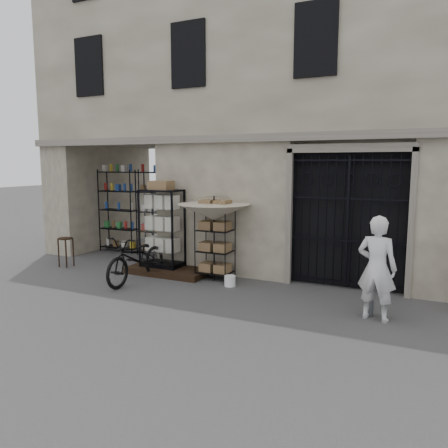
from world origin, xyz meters
The scene contains 14 objects.
ground centered at (0.00, 0.00, 0.00)m, with size 80.00×80.00×0.00m, color #232327.
main_building centered at (0.00, 4.00, 4.50)m, with size 14.00×4.00×9.00m, color #B5AB92.
shop_recess centered at (-4.50, 2.80, 1.50)m, with size 3.00×1.70×3.00m, color black.
shop_shelving centered at (-4.55, 3.30, 1.25)m, with size 2.70×0.50×2.50m, color black.
iron_gate centered at (1.75, 2.28, 1.50)m, with size 2.50×0.21×3.00m.
step_platform centered at (-2.40, 1.55, 0.07)m, with size 2.00×0.90×0.15m, color black.
display_cabinet centered at (-2.61, 1.65, 1.00)m, with size 1.00×0.67×2.06m.
wire_rack centered at (-1.14, 1.64, 0.86)m, with size 0.92×0.79×1.76m.
market_umbrella centered at (-1.10, 1.51, 1.69)m, with size 1.85×1.86×2.35m.
white_bucket centered at (-0.58, 1.24, 0.12)m, with size 0.25×0.25×0.24m, color white.
bicycle centered at (-2.64, 0.67, 0.00)m, with size 0.72×1.09×2.07m, color black.
wooden_stool centered at (-5.21, 1.06, 0.40)m, with size 0.44×0.44×0.77m.
steel_bollard centered at (2.45, 0.58, 0.41)m, with size 0.15×0.15×0.81m, color #5A5D64.
shopkeeper centered at (2.55, 0.44, 0.00)m, with size 0.66×1.82×0.44m, color silver.
Camera 1 is at (3.32, -7.25, 2.69)m, focal length 35.00 mm.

